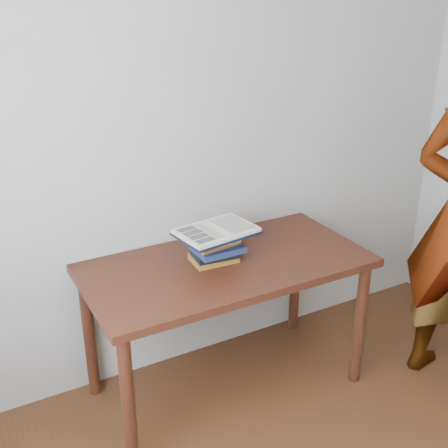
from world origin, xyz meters
TOP-DOWN VIEW (x-y plane):
  - desk at (0.02, 1.38)m, footprint 1.42×0.71m
  - book_stack at (-0.03, 1.41)m, footprint 0.25×0.19m
  - open_book at (-0.03, 1.41)m, footprint 0.41×0.31m

SIDE VIEW (x-z plane):
  - desk at x=0.02m, z-range 0.28..1.04m
  - book_stack at x=-0.03m, z-range 0.76..0.91m
  - open_book at x=-0.03m, z-range 0.91..0.94m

